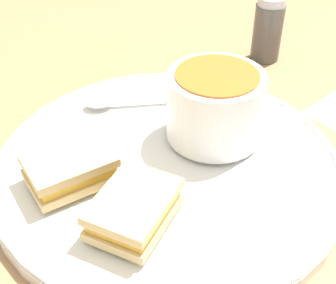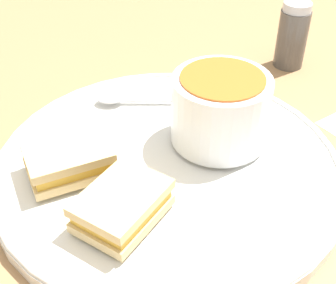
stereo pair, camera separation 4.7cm
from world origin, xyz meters
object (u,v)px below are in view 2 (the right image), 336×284
object	(u,v)px
spoon	(119,98)
sandwich_half_far	(122,205)
sandwich_half_near	(69,160)
salt_shaker	(292,36)
soup_bowl	(220,109)

from	to	relation	value
spoon	sandwich_half_far	world-z (taller)	sandwich_half_far
sandwich_half_near	sandwich_half_far	size ratio (longest dim) A/B	0.95
sandwich_half_far	salt_shaker	world-z (taller)	salt_shaker
salt_shaker	soup_bowl	bearing A→B (deg)	52.37
spoon	salt_shaker	size ratio (longest dim) A/B	1.38
sandwich_half_far	sandwich_half_near	bearing A→B (deg)	-53.93
soup_bowl	spoon	bearing A→B (deg)	-39.66
spoon	sandwich_half_near	size ratio (longest dim) A/B	1.35
spoon	salt_shaker	distance (m)	0.27
soup_bowl	sandwich_half_far	bearing A→B (deg)	44.20
soup_bowl	sandwich_half_near	xyz separation A→B (m)	(0.16, 0.04, -0.02)
soup_bowl	sandwich_half_near	size ratio (longest dim) A/B	1.08
sandwich_half_far	salt_shaker	bearing A→B (deg)	-130.85
soup_bowl	salt_shaker	bearing A→B (deg)	-127.63
sandwich_half_near	spoon	bearing A→B (deg)	-113.52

